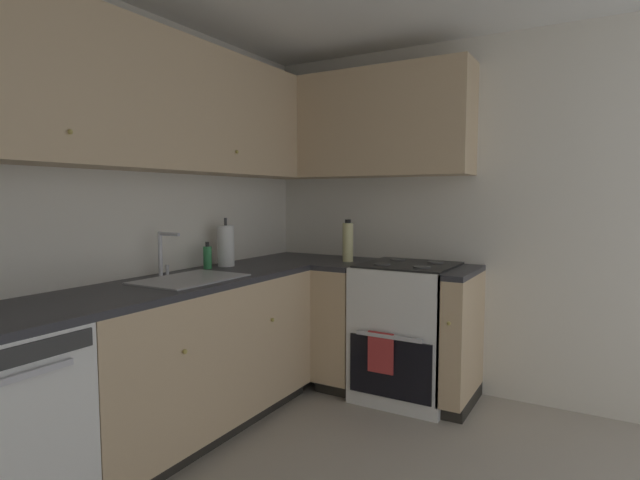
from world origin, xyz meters
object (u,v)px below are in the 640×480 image
object	(u,v)px
paper_towel_roll	(226,246)
oil_bottle	(348,242)
soap_bottle	(208,257)
oven_range	(408,330)

from	to	relation	value
paper_towel_roll	oil_bottle	xyz separation A→B (m)	(0.62, -0.59, 0.01)
soap_bottle	oil_bottle	size ratio (longest dim) A/B	0.58
paper_towel_roll	oil_bottle	bearing A→B (deg)	-43.59
oven_range	oil_bottle	bearing A→B (deg)	92.33
oven_range	oil_bottle	size ratio (longest dim) A/B	3.51
oil_bottle	oven_range	bearing A→B (deg)	-87.67
soap_bottle	oil_bottle	xyz separation A→B (m)	(0.78, -0.61, 0.07)
oven_range	soap_bottle	distance (m)	1.43
paper_towel_roll	soap_bottle	bearing A→B (deg)	172.68
soap_bottle	oven_range	bearing A→B (deg)	-53.20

